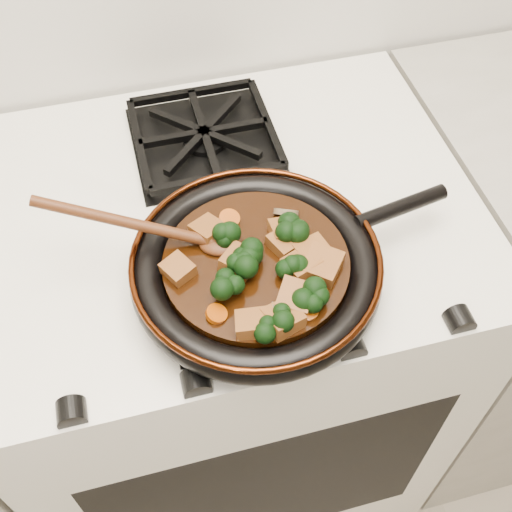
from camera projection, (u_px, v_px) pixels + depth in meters
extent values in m
cube|color=white|center=(233.00, 351.00, 1.32)|extent=(0.76, 0.60, 0.90)
cylinder|color=black|center=(256.00, 273.00, 0.85)|extent=(0.30, 0.30, 0.01)
torus|color=black|center=(256.00, 269.00, 0.84)|extent=(0.33, 0.33, 0.04)
torus|color=#3F1909|center=(256.00, 259.00, 0.82)|extent=(0.33, 0.33, 0.01)
cylinder|color=black|center=(401.00, 207.00, 0.88)|extent=(0.14, 0.05, 0.02)
cylinder|color=black|center=(256.00, 266.00, 0.83)|extent=(0.24, 0.24, 0.02)
cube|color=brown|center=(208.00, 231.00, 0.85)|extent=(0.05, 0.06, 0.03)
cube|color=brown|center=(322.00, 266.00, 0.81)|extent=(0.06, 0.07, 0.03)
cube|color=brown|center=(240.00, 262.00, 0.82)|extent=(0.06, 0.06, 0.03)
cube|color=brown|center=(252.00, 324.00, 0.76)|extent=(0.05, 0.04, 0.03)
cube|color=brown|center=(178.00, 270.00, 0.81)|extent=(0.05, 0.05, 0.02)
cube|color=brown|center=(284.00, 232.00, 0.85)|extent=(0.04, 0.04, 0.03)
cube|color=brown|center=(283.00, 319.00, 0.76)|extent=(0.05, 0.05, 0.03)
cube|color=brown|center=(312.00, 252.00, 0.83)|extent=(0.05, 0.04, 0.03)
cube|color=brown|center=(302.00, 265.00, 0.81)|extent=(0.05, 0.05, 0.03)
cube|color=brown|center=(284.00, 243.00, 0.84)|extent=(0.05, 0.05, 0.02)
cube|color=brown|center=(295.00, 298.00, 0.78)|extent=(0.06, 0.06, 0.03)
cylinder|color=#A33E04|center=(307.00, 310.00, 0.78)|extent=(0.03, 0.03, 0.01)
cylinder|color=#A33E04|center=(201.00, 234.00, 0.85)|extent=(0.03, 0.03, 0.02)
cylinder|color=#A33E04|center=(216.00, 314.00, 0.77)|extent=(0.03, 0.03, 0.02)
cylinder|color=#A33E04|center=(229.00, 219.00, 0.86)|extent=(0.03, 0.03, 0.02)
cylinder|color=brown|center=(283.00, 312.00, 0.77)|extent=(0.04, 0.04, 0.03)
cylinder|color=brown|center=(286.00, 212.00, 0.87)|extent=(0.04, 0.04, 0.03)
cylinder|color=brown|center=(278.00, 313.00, 0.77)|extent=(0.04, 0.04, 0.02)
ellipsoid|color=#4F2610|center=(220.00, 244.00, 0.84)|extent=(0.07, 0.06, 0.02)
cylinder|color=#4F2610|center=(128.00, 223.00, 0.82)|extent=(0.02, 0.02, 0.24)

